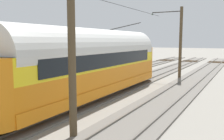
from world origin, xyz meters
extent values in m
plane|color=gray|center=(0.00, 0.00, 0.00)|extent=(220.00, 220.00, 0.00)
cube|color=#666059|center=(-4.21, 0.00, 0.05)|extent=(2.80, 80.00, 0.10)
cube|color=#59544C|center=(-3.49, 0.00, 0.14)|extent=(0.07, 80.00, 0.08)
cube|color=#59544C|center=(-4.93, 0.00, 0.14)|extent=(0.07, 80.00, 0.08)
cube|color=#47331E|center=(-4.21, -32.00, 0.11)|extent=(2.50, 0.24, 0.08)
cube|color=#47331E|center=(-4.21, -31.35, 0.11)|extent=(2.50, 0.24, 0.08)
cube|color=#47331E|center=(-4.21, -30.70, 0.11)|extent=(2.50, 0.24, 0.08)
cube|color=#47331E|center=(-4.21, -30.05, 0.11)|extent=(2.50, 0.24, 0.08)
cube|color=#47331E|center=(-4.21, -29.40, 0.11)|extent=(2.50, 0.24, 0.08)
cube|color=#666059|center=(0.00, 0.00, 0.05)|extent=(2.80, 80.00, 0.10)
cube|color=#59544C|center=(0.72, 0.00, 0.14)|extent=(0.07, 80.00, 0.08)
cube|color=#59544C|center=(-0.72, 0.00, 0.14)|extent=(0.07, 80.00, 0.08)
cube|color=#47331E|center=(0.00, -32.00, 0.11)|extent=(2.50, 0.24, 0.08)
cube|color=#47331E|center=(0.00, -31.35, 0.11)|extent=(2.50, 0.24, 0.08)
cube|color=#47331E|center=(0.00, -30.70, 0.11)|extent=(2.50, 0.24, 0.08)
cube|color=#47331E|center=(0.00, -30.05, 0.11)|extent=(2.50, 0.24, 0.08)
cube|color=#47331E|center=(0.00, -29.40, 0.11)|extent=(2.50, 0.24, 0.08)
cube|color=#666059|center=(4.21, 0.00, 0.05)|extent=(2.80, 80.00, 0.10)
cube|color=#59544C|center=(4.93, 0.00, 0.14)|extent=(0.07, 80.00, 0.08)
cube|color=#59544C|center=(3.49, 0.00, 0.14)|extent=(0.07, 80.00, 0.08)
cube|color=#47331E|center=(4.21, -32.00, 0.11)|extent=(2.50, 0.24, 0.08)
cube|color=#47331E|center=(4.21, -31.35, 0.11)|extent=(2.50, 0.24, 0.08)
cube|color=#47331E|center=(4.21, -30.70, 0.11)|extent=(2.50, 0.24, 0.08)
cube|color=#47331E|center=(4.21, -30.05, 0.11)|extent=(2.50, 0.24, 0.08)
cube|color=#47331E|center=(4.21, -29.40, 0.11)|extent=(2.50, 0.24, 0.08)
cube|color=orange|center=(0.00, -1.08, 0.71)|extent=(2.65, 13.92, 0.55)
cube|color=orange|center=(0.00, -1.08, 1.46)|extent=(2.55, 13.92, 0.95)
cube|color=yellow|center=(0.00, -1.08, 2.46)|extent=(2.55, 13.92, 1.05)
cylinder|color=silver|center=(0.00, -1.08, 2.98)|extent=(2.65, 13.64, 2.65)
cylinder|color=orange|center=(0.00, -7.99, 1.70)|extent=(2.55, 2.55, 2.55)
cube|color=black|center=(1.29, -1.08, 2.46)|extent=(0.04, 11.69, 0.80)
cube|color=black|center=(-1.29, -1.08, 2.46)|extent=(0.04, 11.69, 0.80)
cylinder|color=black|center=(0.00, -5.86, 4.72)|extent=(0.07, 5.39, 0.89)
cylinder|color=black|center=(0.72, 3.37, 0.56)|extent=(0.10, 0.76, 0.76)
cylinder|color=black|center=(-0.72, 3.37, 0.56)|extent=(0.10, 0.76, 0.76)
cylinder|color=black|center=(0.72, -5.54, 0.56)|extent=(0.10, 0.76, 0.76)
cylinder|color=black|center=(-0.72, -5.54, 0.56)|extent=(0.10, 0.76, 0.76)
cube|color=brown|center=(4.21, -2.86, 0.85)|extent=(2.80, 13.87, 0.25)
cylinder|color=black|center=(3.49, 1.99, 0.60)|extent=(0.10, 0.84, 0.84)
cylinder|color=black|center=(4.93, -7.72, 0.60)|extent=(0.10, 0.84, 0.84)
cylinder|color=black|center=(3.49, -7.72, 0.60)|extent=(0.10, 0.84, 0.84)
cylinder|color=#4C3D28|center=(-2.82, -11.57, 3.34)|extent=(0.28, 0.28, 6.67)
cylinder|color=#2D2D2D|center=(-1.41, -11.57, 6.27)|extent=(2.82, 0.10, 0.10)
sphere|color=#334733|center=(0.00, -11.57, 6.12)|extent=(0.16, 0.16, 0.16)
cylinder|color=#4C3D28|center=(-2.82, 4.60, 3.34)|extent=(0.28, 0.28, 6.67)
cylinder|color=black|center=(0.00, -3.48, 6.12)|extent=(0.03, 20.18, 0.03)
cylinder|color=black|center=(-1.41, -11.57, 6.27)|extent=(2.82, 0.02, 0.02)
cube|color=#47331E|center=(7.45, -6.89, 0.09)|extent=(0.24, 2.40, 0.18)
cube|color=#47331E|center=(7.75, -6.89, 0.09)|extent=(0.24, 2.40, 0.18)
cube|color=#47331E|center=(8.05, -6.89, 0.09)|extent=(0.24, 2.40, 0.18)
cube|color=#47331E|center=(7.75, -7.19, 0.27)|extent=(2.40, 0.24, 0.18)
cube|color=#47331E|center=(7.75, -6.89, 0.27)|extent=(2.40, 0.24, 0.18)
cube|color=#47331E|center=(7.75, -6.59, 0.27)|extent=(2.40, 0.24, 0.18)
cube|color=#47331E|center=(7.45, -6.89, 0.45)|extent=(0.24, 2.40, 0.18)
cube|color=#47331E|center=(7.75, -6.89, 0.45)|extent=(0.24, 2.40, 0.18)
cube|color=#47331E|center=(8.05, -6.89, 0.45)|extent=(0.24, 2.40, 0.18)
camera|label=1|loc=(-8.20, 11.41, 3.57)|focal=38.79mm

